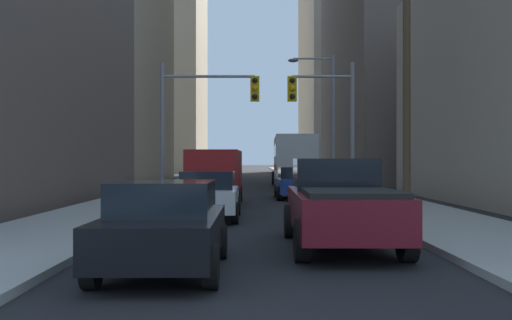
{
  "coord_description": "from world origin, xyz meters",
  "views": [
    {
      "loc": [
        -0.21,
        -2.97,
        1.88
      ],
      "look_at": [
        0.0,
        33.15,
        1.85
      ],
      "focal_mm": 41.84,
      "sensor_mm": 36.0,
      "label": 1
    }
  ],
  "objects_px": {
    "cargo_van_red": "(216,174)",
    "traffic_signal_near_left": "(205,108)",
    "pickup_truck_maroon": "(340,204)",
    "sedan_white": "(208,195)",
    "sedan_black": "(165,226)",
    "traffic_signal_near_right": "(325,110)",
    "city_bus": "(293,159)",
    "sedan_blue": "(296,183)"
  },
  "relations": [
    {
      "from": "pickup_truck_maroon",
      "to": "traffic_signal_near_right",
      "type": "distance_m",
      "value": 12.9
    },
    {
      "from": "pickup_truck_maroon",
      "to": "traffic_signal_near_left",
      "type": "xyz_separation_m",
      "value": [
        -3.89,
        12.48,
        3.13
      ]
    },
    {
      "from": "city_bus",
      "to": "sedan_blue",
      "type": "bearing_deg",
      "value": -93.36
    },
    {
      "from": "cargo_van_red",
      "to": "sedan_blue",
      "type": "height_order",
      "value": "cargo_van_red"
    },
    {
      "from": "cargo_van_red",
      "to": "traffic_signal_near_right",
      "type": "height_order",
      "value": "traffic_signal_near_right"
    },
    {
      "from": "pickup_truck_maroon",
      "to": "sedan_white",
      "type": "bearing_deg",
      "value": 118.91
    },
    {
      "from": "city_bus",
      "to": "sedan_black",
      "type": "distance_m",
      "value": 31.0
    },
    {
      "from": "city_bus",
      "to": "cargo_van_red",
      "type": "height_order",
      "value": "city_bus"
    },
    {
      "from": "sedan_black",
      "to": "traffic_signal_near_right",
      "type": "xyz_separation_m",
      "value": [
        4.53,
        15.29,
        3.22
      ]
    },
    {
      "from": "sedan_white",
      "to": "sedan_blue",
      "type": "bearing_deg",
      "value": 70.75
    },
    {
      "from": "traffic_signal_near_right",
      "to": "traffic_signal_near_left",
      "type": "bearing_deg",
      "value": 179.99
    },
    {
      "from": "sedan_blue",
      "to": "traffic_signal_near_left",
      "type": "bearing_deg",
      "value": -141.33
    },
    {
      "from": "sedan_white",
      "to": "traffic_signal_near_right",
      "type": "relative_size",
      "value": 0.7
    },
    {
      "from": "sedan_black",
      "to": "traffic_signal_near_left",
      "type": "relative_size",
      "value": 0.7
    },
    {
      "from": "sedan_black",
      "to": "sedan_blue",
      "type": "distance_m",
      "value": 18.9
    },
    {
      "from": "cargo_van_red",
      "to": "sedan_white",
      "type": "relative_size",
      "value": 1.25
    },
    {
      "from": "city_bus",
      "to": "sedan_black",
      "type": "xyz_separation_m",
      "value": [
        -4.24,
        -30.68,
        -1.16
      ]
    },
    {
      "from": "cargo_van_red",
      "to": "sedan_blue",
      "type": "relative_size",
      "value": 1.24
    },
    {
      "from": "city_bus",
      "to": "sedan_blue",
      "type": "distance_m",
      "value": 12.2
    },
    {
      "from": "sedan_white",
      "to": "traffic_signal_near_left",
      "type": "bearing_deg",
      "value": 95.53
    },
    {
      "from": "pickup_truck_maroon",
      "to": "sedan_black",
      "type": "xyz_separation_m",
      "value": [
        -3.33,
        -2.82,
        -0.16
      ]
    },
    {
      "from": "sedan_black",
      "to": "sedan_blue",
      "type": "xyz_separation_m",
      "value": [
        3.53,
        18.56,
        0.0
      ]
    },
    {
      "from": "city_bus",
      "to": "sedan_white",
      "type": "bearing_deg",
      "value": -100.71
    },
    {
      "from": "pickup_truck_maroon",
      "to": "sedan_white",
      "type": "xyz_separation_m",
      "value": [
        -3.25,
        5.88,
        -0.16
      ]
    },
    {
      "from": "traffic_signal_near_left",
      "to": "pickup_truck_maroon",
      "type": "bearing_deg",
      "value": -72.7
    },
    {
      "from": "city_bus",
      "to": "traffic_signal_near_right",
      "type": "distance_m",
      "value": 15.53
    },
    {
      "from": "pickup_truck_maroon",
      "to": "sedan_blue",
      "type": "bearing_deg",
      "value": 89.28
    },
    {
      "from": "pickup_truck_maroon",
      "to": "sedan_blue",
      "type": "xyz_separation_m",
      "value": [
        0.2,
        15.75,
        -0.16
      ]
    },
    {
      "from": "sedan_black",
      "to": "sedan_white",
      "type": "relative_size",
      "value": 1.0
    },
    {
      "from": "cargo_van_red",
      "to": "traffic_signal_near_right",
      "type": "relative_size",
      "value": 0.88
    },
    {
      "from": "sedan_black",
      "to": "sedan_white",
      "type": "xyz_separation_m",
      "value": [
        0.08,
        8.7,
        0.0
      ]
    },
    {
      "from": "sedan_white",
      "to": "pickup_truck_maroon",
      "type": "bearing_deg",
      "value": -61.09
    },
    {
      "from": "sedan_blue",
      "to": "sedan_white",
      "type": "bearing_deg",
      "value": -109.25
    },
    {
      "from": "cargo_van_red",
      "to": "sedan_blue",
      "type": "bearing_deg",
      "value": 45.31
    },
    {
      "from": "sedan_blue",
      "to": "traffic_signal_near_left",
      "type": "distance_m",
      "value": 6.18
    },
    {
      "from": "city_bus",
      "to": "traffic_signal_near_left",
      "type": "relative_size",
      "value": 1.93
    },
    {
      "from": "cargo_van_red",
      "to": "city_bus",
      "type": "bearing_deg",
      "value": 74.69
    },
    {
      "from": "city_bus",
      "to": "sedan_black",
      "type": "relative_size",
      "value": 2.75
    },
    {
      "from": "cargo_van_red",
      "to": "traffic_signal_near_left",
      "type": "distance_m",
      "value": 2.84
    },
    {
      "from": "pickup_truck_maroon",
      "to": "traffic_signal_near_left",
      "type": "height_order",
      "value": "traffic_signal_near_left"
    },
    {
      "from": "cargo_van_red",
      "to": "sedan_black",
      "type": "xyz_separation_m",
      "value": [
        0.08,
        -14.92,
        -0.52
      ]
    },
    {
      "from": "cargo_van_red",
      "to": "traffic_signal_near_right",
      "type": "xyz_separation_m",
      "value": [
        4.61,
        0.38,
        2.71
      ]
    }
  ]
}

